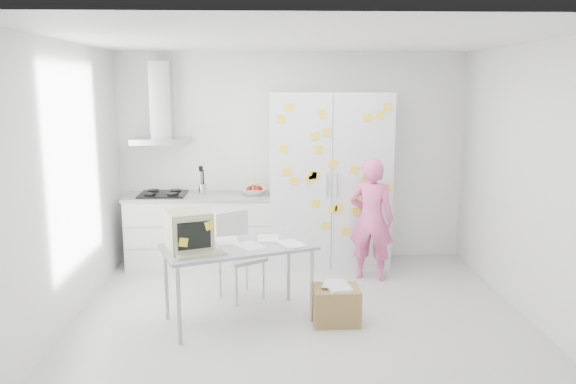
{
  "coord_description": "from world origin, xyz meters",
  "views": [
    {
      "loc": [
        -0.32,
        -5.3,
        2.29
      ],
      "look_at": [
        -0.11,
        0.62,
        1.15
      ],
      "focal_mm": 35.0,
      "sensor_mm": 36.0,
      "label": 1
    }
  ],
  "objects_px": {
    "chair": "(238,250)",
    "cardboard_box": "(336,305)",
    "person": "(371,219)",
    "desk": "(207,238)"
  },
  "relations": [
    {
      "from": "cardboard_box",
      "to": "person",
      "type": "bearing_deg",
      "value": 66.05
    },
    {
      "from": "chair",
      "to": "person",
      "type": "bearing_deg",
      "value": -15.44
    },
    {
      "from": "desk",
      "to": "chair",
      "type": "height_order",
      "value": "desk"
    },
    {
      "from": "person",
      "to": "desk",
      "type": "height_order",
      "value": "person"
    },
    {
      "from": "chair",
      "to": "cardboard_box",
      "type": "xyz_separation_m",
      "value": [
        0.99,
        -0.74,
        -0.34
      ]
    },
    {
      "from": "person",
      "to": "cardboard_box",
      "type": "distance_m",
      "value": 1.48
    },
    {
      "from": "desk",
      "to": "chair",
      "type": "bearing_deg",
      "value": 50.75
    },
    {
      "from": "desk",
      "to": "chair",
      "type": "xyz_separation_m",
      "value": [
        0.24,
        0.72,
        -0.33
      ]
    },
    {
      "from": "person",
      "to": "desk",
      "type": "xyz_separation_m",
      "value": [
        -1.79,
        -1.24,
        0.13
      ]
    },
    {
      "from": "chair",
      "to": "cardboard_box",
      "type": "height_order",
      "value": "chair"
    }
  ]
}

